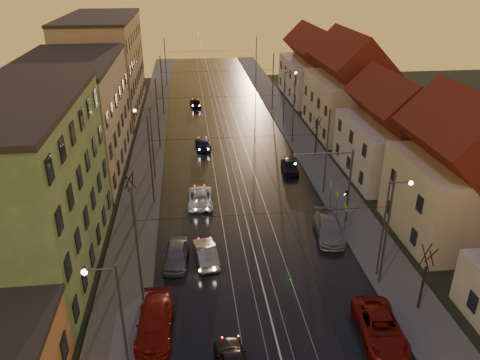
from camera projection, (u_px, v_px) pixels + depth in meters
name	position (u px, v px, depth m)	size (l,w,h in m)	color
road	(226.00, 143.00, 61.64)	(16.00, 120.00, 0.04)	black
sidewalk_left	(150.00, 145.00, 60.59)	(4.00, 120.00, 0.15)	#4C4C4C
sidewalk_right	(301.00, 139.00, 62.65)	(4.00, 120.00, 0.15)	#4C4C4C
tram_rail_0	(210.00, 143.00, 61.40)	(0.06, 120.00, 0.03)	gray
tram_rail_1	(221.00, 143.00, 61.55)	(0.06, 120.00, 0.03)	gray
tram_rail_2	(232.00, 142.00, 61.71)	(0.06, 120.00, 0.03)	gray
tram_rail_3	(243.00, 142.00, 61.85)	(0.06, 120.00, 0.03)	gray
apartment_left_1	(15.00, 193.00, 33.69)	(10.00, 18.00, 13.00)	#5A8051
apartment_left_2	(74.00, 117.00, 51.90)	(10.00, 20.00, 12.00)	tan
apartment_left_3	(104.00, 65.00, 73.09)	(10.00, 24.00, 14.00)	#9E8366
house_right_1	(457.00, 178.00, 38.60)	(8.67, 10.20, 10.80)	beige
house_right_2	(392.00, 135.00, 50.64)	(9.18, 12.24, 9.20)	#B7B4A9
house_right_3	(348.00, 90.00, 63.66)	(9.18, 14.28, 11.50)	beige
house_right_4	(314.00, 69.00, 80.18)	(9.18, 16.32, 10.00)	#B7B4A9
catenary_pole_l_1	(137.00, 247.00, 30.95)	(0.16, 0.16, 9.00)	#595B60
catenary_pole_r_1	(387.00, 232.00, 32.73)	(0.16, 0.16, 9.00)	#595B60
catenary_pole_l_2	(151.00, 161.00, 44.45)	(0.16, 0.16, 9.00)	#595B60
catenary_pole_r_2	(327.00, 153.00, 46.23)	(0.16, 0.16, 9.00)	#595B60
catenary_pole_l_3	(158.00, 114.00, 57.96)	(0.16, 0.16, 9.00)	#595B60
catenary_pole_r_3	(294.00, 110.00, 59.74)	(0.16, 0.16, 9.00)	#595B60
catenary_pole_l_4	(162.00, 86.00, 71.46)	(0.16, 0.16, 9.00)	#595B60
catenary_pole_r_4	(273.00, 83.00, 73.24)	(0.16, 0.16, 9.00)	#595B60
catenary_pole_l_5	(166.00, 63.00, 87.67)	(0.16, 0.16, 9.00)	#595B60
catenary_pole_r_5	(256.00, 61.00, 89.45)	(0.16, 0.16, 9.00)	#595B60
street_lamp_0	(116.00, 315.00, 24.43)	(1.75, 0.32, 8.00)	#595B60
street_lamp_1	(389.00, 219.00, 33.52)	(1.75, 0.32, 8.00)	#595B60
street_lamp_2	(149.00, 136.00, 49.64)	(1.75, 0.32, 8.00)	#595B60
street_lamp_3	(286.00, 93.00, 65.93)	(1.75, 0.32, 8.00)	#595B60
traffic_light_mast	(339.00, 177.00, 40.72)	(5.30, 0.32, 7.20)	#595B60
bare_tree_0	(132.00, 199.00, 41.54)	(1.09, 1.09, 5.11)	black
bare_tree_1	(424.00, 280.00, 31.04)	(1.09, 1.09, 5.11)	black
bare_tree_2	(316.00, 137.00, 56.27)	(1.09, 1.09, 5.11)	black
driving_car_1	(206.00, 253.00, 36.98)	(1.55, 4.45, 1.47)	gray
driving_car_2	(200.00, 197.00, 45.92)	(2.36, 5.13, 1.43)	white
driving_car_3	(203.00, 144.00, 59.53)	(1.77, 4.35, 1.26)	#171945
driving_car_4	(196.00, 102.00, 76.95)	(1.59, 3.96, 1.35)	black
parked_left_2	(155.00, 322.00, 29.78)	(2.19, 5.38, 1.56)	maroon
parked_left_3	(176.00, 254.00, 36.75)	(1.81, 4.49, 1.53)	gray
parked_right_0	(380.00, 327.00, 29.45)	(2.55, 5.53, 1.54)	maroon
parked_right_1	(329.00, 228.00, 40.30)	(2.22, 5.47, 1.59)	#97989C
parked_right_2	(290.00, 166.00, 52.81)	(1.71, 4.25, 1.45)	black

